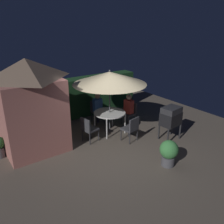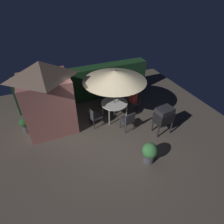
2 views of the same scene
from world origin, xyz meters
TOP-DOWN VIEW (x-y plane):
  - ground_plane at (0.00, 0.00)m, footprint 11.00×11.00m
  - hedge_backdrop at (0.00, 3.50)m, footprint 6.67×0.66m
  - garden_shed at (-2.00, 1.76)m, footprint 1.97×1.77m
  - patio_table at (0.69, 1.35)m, footprint 1.17×1.17m
  - patio_umbrella at (0.69, 1.35)m, footprint 2.61×2.61m
  - bbq_grill at (2.10, -0.33)m, footprint 0.76×0.59m
  - chair_near_shed at (1.81, 1.52)m, footprint 0.53×0.52m
  - chair_far_side at (0.81, 2.45)m, footprint 0.51×0.51m
  - chair_toward_hedge at (-0.35, 1.15)m, footprint 0.55×0.54m
  - chair_toward_house at (0.87, 0.32)m, footprint 0.53×0.54m
  - potted_plant_by_grill at (0.81, -1.44)m, footprint 0.54×0.54m
  - person_in_red at (1.72, 1.51)m, footprint 0.29×0.37m
  - person_in_blue at (0.80, 2.37)m, footprint 0.36×0.28m

SIDE VIEW (x-z plane):
  - ground_plane at x=0.00m, z-range 0.00..0.00m
  - potted_plant_by_grill at x=0.81m, z-range 0.04..0.83m
  - chair_near_shed at x=1.81m, z-range 0.07..0.97m
  - chair_far_side at x=0.81m, z-range 0.07..0.97m
  - chair_toward_hedge at x=-0.35m, z-range 0.07..0.97m
  - chair_toward_house at x=0.87m, z-range 0.07..0.97m
  - patio_table at x=0.69m, z-range 0.33..1.13m
  - person_in_red at x=1.72m, z-range 0.15..1.41m
  - person_in_blue at x=0.80m, z-range 0.15..1.41m
  - hedge_backdrop at x=0.00m, z-range 0.00..1.67m
  - bbq_grill at x=2.10m, z-range 0.25..1.45m
  - garden_shed at x=-2.00m, z-range 0.03..2.97m
  - patio_umbrella at x=0.69m, z-range 0.91..3.27m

